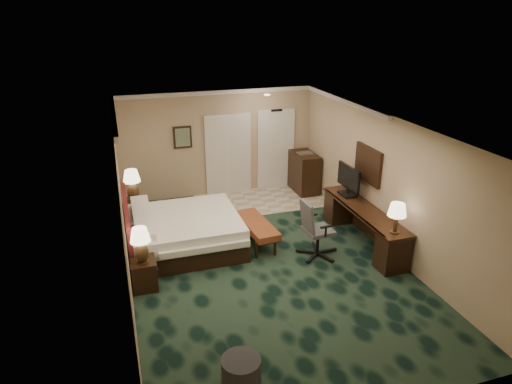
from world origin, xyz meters
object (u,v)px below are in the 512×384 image
object	(u,v)px
nightstand_near	(144,274)
bed_bench	(257,232)
tv	(348,181)
nightstand_far	(136,214)
desk	(363,226)
desk_chair	(319,228)
minibar	(304,172)
lamp_near	(141,245)
lamp_far	(132,185)
bed	(186,232)
ottoman	(241,371)

from	to	relation	value
nightstand_near	bed_bench	size ratio (longest dim) A/B	0.38
tv	nightstand_far	bearing A→B (deg)	161.35
nightstand_near	desk	world-z (taller)	desk
desk_chair	nightstand_far	bearing A→B (deg)	140.82
minibar	lamp_near	bearing A→B (deg)	-142.46
minibar	lamp_far	bearing A→B (deg)	-169.52
lamp_far	bed_bench	size ratio (longest dim) A/B	0.50
nightstand_near	lamp_near	distance (m)	0.59
nightstand_far	lamp_near	size ratio (longest dim) A/B	0.97
lamp_near	minibar	world-z (taller)	lamp_near
nightstand_near	lamp_far	bearing A→B (deg)	89.47
lamp_far	desk	xyz separation A→B (m)	(4.44, -2.24, -0.59)
nightstand_near	tv	world-z (taller)	tv
bed	tv	world-z (taller)	tv
tv	minibar	xyz separation A→B (m)	(-0.03, 2.29, -0.59)
bed	nightstand_far	world-z (taller)	bed
nightstand_far	lamp_far	xyz separation A→B (m)	(-0.02, 0.05, 0.66)
bed	bed_bench	bearing A→B (deg)	-10.34
nightstand_near	minibar	xyz separation A→B (m)	(4.44, 3.36, 0.25)
bed_bench	minibar	distance (m)	3.18
ottoman	desk_chair	xyz separation A→B (m)	(2.34, 2.75, 0.40)
lamp_far	tv	distance (m)	4.69
ottoman	lamp_far	bearing A→B (deg)	100.86
desk_chair	minibar	xyz separation A→B (m)	(1.08, 3.24, -0.07)
bed_bench	desk	bearing A→B (deg)	-22.92
desk	tv	distance (m)	1.05
bed_bench	lamp_far	bearing A→B (deg)	140.62
ottoman	minibar	bearing A→B (deg)	60.23
bed	lamp_far	world-z (taller)	lamp_far
nightstand_far	ottoman	distance (m)	5.22
bed_bench	minibar	xyz separation A→B (m)	(2.08, 2.39, 0.28)
nightstand_near	lamp_far	distance (m)	2.64
tv	minibar	size ratio (longest dim) A/B	0.82
tv	minibar	world-z (taller)	tv
desk_chair	nightstand_near	bearing A→B (deg)	178.32
desk	lamp_near	bearing A→B (deg)	-175.37
bed_bench	desk_chair	bearing A→B (deg)	-45.94
tv	minibar	bearing A→B (deg)	89.91
bed	ottoman	xyz separation A→B (m)	(0.08, -3.86, -0.15)
nightstand_near	bed	bearing A→B (deg)	52.47
lamp_near	bed_bench	world-z (taller)	lamp_near
nightstand_near	lamp_far	xyz separation A→B (m)	(0.02, 2.54, 0.71)
lamp_far	minibar	bearing A→B (deg)	10.48
lamp_near	lamp_far	bearing A→B (deg)	89.46
lamp_near	ottoman	world-z (taller)	lamp_near
lamp_near	bed_bench	distance (m)	2.65
nightstand_near	bed_bench	xyz separation A→B (m)	(2.36, 0.96, -0.03)
bed	ottoman	world-z (taller)	bed
lamp_near	lamp_far	xyz separation A→B (m)	(0.02, 2.60, 0.12)
ottoman	desk	size ratio (longest dim) A/B	0.20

